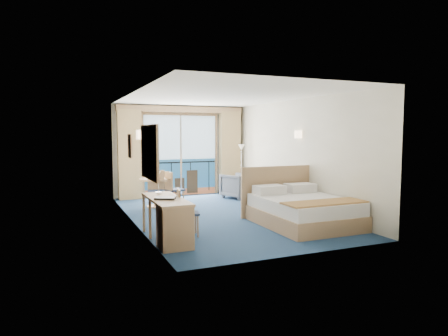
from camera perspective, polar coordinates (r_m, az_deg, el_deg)
The scene contains 22 objects.
floor at distance 9.24m, azimuth -0.34°, elevation -6.74°, with size 6.50×6.50×0.00m, color navy.
room_walls at distance 9.04m, azimuth -0.35°, elevation 4.36°, with size 4.04×6.54×2.72m.
balcony_door at distance 12.10m, azimuth -6.22°, elevation 1.49°, with size 2.36×0.03×2.52m.
curtain_left at distance 11.60m, azimuth -13.34°, elevation 1.88°, with size 0.65×0.22×2.55m, color tan.
curtain_right at distance 12.49m, azimuth 0.84°, elevation 2.23°, with size 0.65×0.22×2.55m, color tan.
pelmet at distance 11.99m, azimuth -6.09°, elevation 8.32°, with size 3.80×0.25×0.18m, color tan.
mirror at distance 7.02m, azimuth -10.59°, elevation 2.23°, with size 0.05×1.25×0.95m.
wall_print at distance 8.93m, azimuth -13.26°, elevation 3.08°, with size 0.04×0.42×0.52m.
sconce_left at distance 7.90m, azimuth -11.80°, elevation 4.68°, with size 0.18×0.18×0.18m, color beige.
sconce_right at distance 9.82m, azimuth 10.54°, elevation 4.75°, with size 0.18×0.18×0.18m, color beige.
bed at distance 8.40m, azimuth 11.02°, elevation -5.81°, with size 1.80×2.14×1.13m.
nightstand at distance 9.75m, azimuth 9.99°, elevation -4.54°, with size 0.42×0.40×0.55m, color #9C6F53.
phone at distance 9.72m, azimuth 10.28°, elevation -2.70°, with size 0.18×0.14×0.08m, color white.
armchair at distance 11.61m, azimuth 1.93°, elevation -2.53°, with size 0.77×0.79×0.72m, color #40464E.
floor_lamp at distance 12.11m, azimuth 2.50°, elevation 1.63°, with size 0.21×0.21×1.54m.
desk at distance 6.72m, azimuth -7.31°, elevation -7.64°, with size 0.55×1.60×0.75m.
desk_chair at distance 7.35m, azimuth -5.68°, elevation -5.93°, with size 0.45×0.44×0.87m.
folder at distance 6.97m, azimuth -8.40°, elevation -4.26°, with size 0.34×0.26×0.03m, color black.
desk_lamp at distance 7.54m, azimuth -9.38°, elevation -1.35°, with size 0.11×0.11×0.41m.
round_table at distance 10.31m, azimuth -9.78°, elevation -2.46°, with size 0.81×0.81×0.73m.
table_chair_a at distance 10.29m, azimuth -7.37°, elevation -2.71°, with size 0.47×0.46×0.90m.
table_chair_b at distance 9.93m, azimuth -9.66°, elevation -2.80°, with size 0.49×0.49×0.97m.
Camera 1 is at (-3.46, -8.36, 1.88)m, focal length 32.00 mm.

